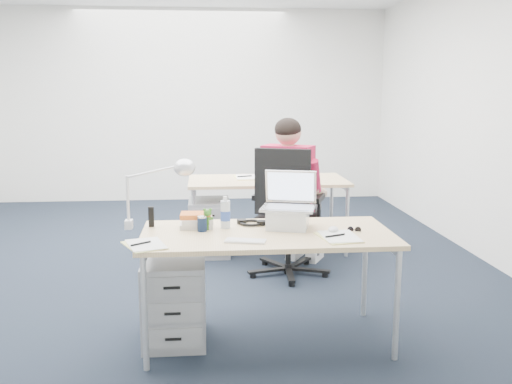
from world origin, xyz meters
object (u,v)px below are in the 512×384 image
(book_stack, at_px, (196,220))
(wireless_keyboard, at_px, (245,241))
(far_cup, at_px, (307,171))
(cordless_phone, at_px, (151,217))
(silver_laptop, at_px, (288,201))
(drawer_pedestal_far, at_px, (209,227))
(desk_lamp, at_px, (150,193))
(desk_far, at_px, (267,184))
(headphones, at_px, (252,222))
(seated_person, at_px, (293,195))
(computer_mouse, at_px, (333,229))
(bear_figurine, at_px, (208,219))
(dark_laptop, at_px, (274,172))
(can_koozie, at_px, (202,224))
(desk_near, at_px, (267,239))
(office_chair, at_px, (287,239))
(drawer_pedestal_near, at_px, (175,300))
(sunglasses, at_px, (354,230))
(water_bottle, at_px, (225,212))

(book_stack, bearing_deg, wireless_keyboard, -52.78)
(book_stack, bearing_deg, far_cup, 62.55)
(book_stack, relative_size, cordless_phone, 1.59)
(silver_laptop, bearing_deg, cordless_phone, -172.12)
(drawer_pedestal_far, xyz_separation_m, desk_lamp, (-0.39, -1.88, 0.69))
(drawer_pedestal_far, bearing_deg, desk_far, 12.74)
(drawer_pedestal_far, height_order, headphones, headphones)
(desk_far, bearing_deg, seated_person, -77.31)
(desk_far, bearing_deg, computer_mouse, -85.41)
(silver_laptop, bearing_deg, book_stack, -171.32)
(cordless_phone, bearing_deg, bear_figurine, -13.21)
(desk_far, xyz_separation_m, cordless_phone, (-0.99, -1.97, 0.11))
(drawer_pedestal_far, xyz_separation_m, bear_figurine, (-0.02, -1.94, 0.53))
(dark_laptop, bearing_deg, can_koozie, -125.93)
(desk_near, distance_m, office_chair, 1.40)
(drawer_pedestal_near, xyz_separation_m, computer_mouse, (1.02, -0.09, 0.47))
(silver_laptop, xyz_separation_m, far_cup, (0.54, 2.26, -0.13))
(office_chair, height_order, sunglasses, office_chair)
(book_stack, height_order, cordless_phone, cordless_phone)
(computer_mouse, xyz_separation_m, can_koozie, (-0.83, 0.10, 0.03))
(headphones, xyz_separation_m, desk_lamp, (-0.67, -0.04, 0.22))
(can_koozie, relative_size, dark_laptop, 0.34)
(book_stack, distance_m, dark_laptop, 1.97)
(far_cup, bearing_deg, drawer_pedestal_near, -119.18)
(seated_person, relative_size, dark_laptop, 4.72)
(wireless_keyboard, distance_m, desk_lamp, 0.75)
(desk_near, distance_m, cordless_phone, 0.79)
(desk_near, relative_size, bear_figurine, 11.34)
(office_chair, xyz_separation_m, computer_mouse, (0.10, -1.35, 0.42))
(office_chair, distance_m, far_cup, 1.19)
(desk_far, relative_size, silver_laptop, 4.40)
(bear_figurine, bearing_deg, desk_far, 95.71)
(bear_figurine, bearing_deg, office_chair, 81.97)
(far_cup, bearing_deg, office_chair, -109.02)
(seated_person, relative_size, far_cup, 13.14)
(desk_far, relative_size, computer_mouse, 15.79)
(computer_mouse, bearing_deg, desk_near, -161.19)
(office_chair, height_order, book_stack, office_chair)
(desk_far, height_order, dark_laptop, dark_laptop)
(desk_far, bearing_deg, water_bottle, -103.78)
(bear_figurine, bearing_deg, wireless_keyboard, -34.00)
(drawer_pedestal_far, bearing_deg, computer_mouse, -69.58)
(dark_laptop, bearing_deg, drawer_pedestal_far, 158.51)
(silver_laptop, relative_size, can_koozie, 3.66)
(wireless_keyboard, height_order, bear_figurine, bear_figurine)
(seated_person, distance_m, water_bottle, 1.51)
(desk_near, bearing_deg, silver_laptop, 33.89)
(silver_laptop, height_order, water_bottle, silver_laptop)
(wireless_keyboard, bearing_deg, silver_laptop, 60.65)
(drawer_pedestal_far, relative_size, desk_lamp, 1.16)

